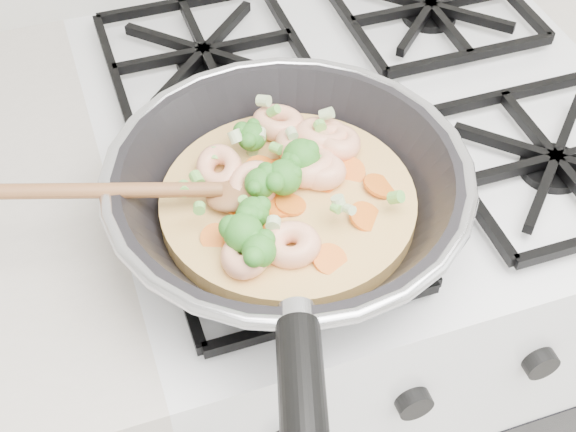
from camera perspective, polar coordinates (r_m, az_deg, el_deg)
name	(u,v)px	position (r m, az deg, el deg)	size (l,w,h in m)	color
stove	(346,333)	(1.27, 4.09, -8.20)	(0.60, 0.60, 0.92)	white
skillet	(287,196)	(0.75, -0.08, 1.38)	(0.46, 0.52, 0.09)	black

